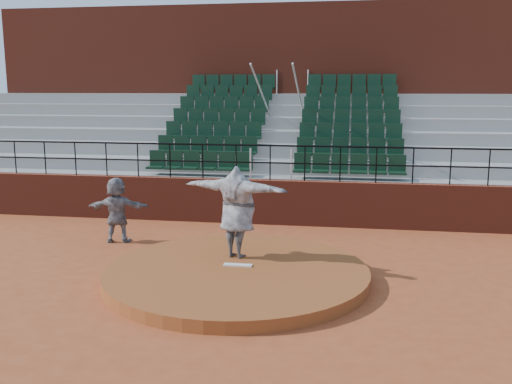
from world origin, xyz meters
TOP-DOWN VIEW (x-y plane):
  - ground at (0.00, 0.00)m, footprint 90.00×90.00m
  - pitchers_mound at (0.00, 0.00)m, footprint 5.50×5.50m
  - pitching_rubber at (0.00, 0.15)m, footprint 0.60×0.15m
  - boundary_wall at (0.00, 5.00)m, footprint 24.00×0.30m
  - wall_railing at (0.00, 5.00)m, footprint 24.04×0.05m
  - seating_deck at (0.00, 8.65)m, footprint 24.00×5.97m
  - press_box_facade at (0.00, 12.60)m, footprint 24.00×3.00m
  - pitcher at (-0.14, 0.80)m, footprint 2.58×1.42m
  - fielder at (-3.60, 2.39)m, footprint 1.62×0.69m

SIDE VIEW (x-z plane):
  - ground at x=0.00m, z-range 0.00..0.00m
  - pitchers_mound at x=0.00m, z-range 0.00..0.25m
  - pitching_rubber at x=0.00m, z-range 0.25..0.28m
  - boundary_wall at x=0.00m, z-range 0.00..1.30m
  - fielder at x=-3.60m, z-range 0.00..1.69m
  - pitcher at x=-0.14m, z-range 0.25..2.28m
  - seating_deck at x=0.00m, z-range -0.87..3.76m
  - wall_railing at x=0.00m, z-range 1.52..2.54m
  - press_box_facade at x=0.00m, z-range 0.00..7.10m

